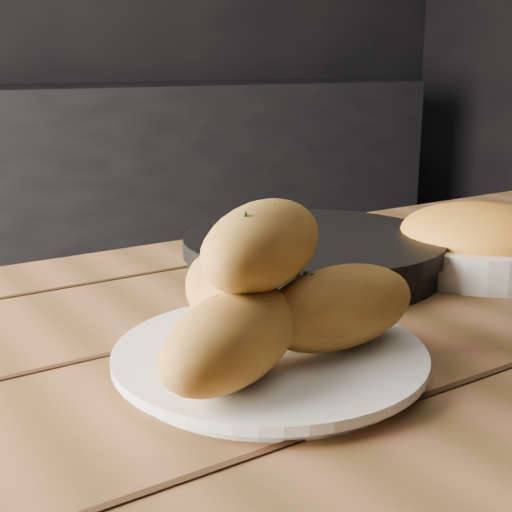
{
  "coord_description": "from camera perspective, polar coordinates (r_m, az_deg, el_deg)",
  "views": [
    {
      "loc": [
        -1.01,
        -0.93,
        0.99
      ],
      "look_at": [
        -0.72,
        -0.48,
        0.84
      ],
      "focal_mm": 50.0,
      "sensor_mm": 36.0,
      "label": 1
    }
  ],
  "objects": [
    {
      "name": "bowl",
      "position": [
        0.88,
        17.44,
        1.11
      ],
      "size": [
        0.22,
        0.22,
        0.08
      ],
      "color": "white",
      "rests_on": "table"
    },
    {
      "name": "plate",
      "position": [
        0.57,
        1.1,
        -8.2
      ],
      "size": [
        0.25,
        0.25,
        0.02
      ],
      "color": "white",
      "rests_on": "table"
    },
    {
      "name": "bread_rolls",
      "position": [
        0.55,
        0.85,
        -3.17
      ],
      "size": [
        0.26,
        0.23,
        0.12
      ],
      "color": "#B08330",
      "rests_on": "plate"
    },
    {
      "name": "skillet",
      "position": [
        0.83,
        4.74,
        0.21
      ],
      "size": [
        0.42,
        0.3,
        0.05
      ],
      "color": "black",
      "rests_on": "table"
    },
    {
      "name": "counter",
      "position": [
        2.87,
        -11.78,
        4.23
      ],
      "size": [
        2.8,
        0.6,
        0.9
      ],
      "primitive_type": "cube",
      "color": "black",
      "rests_on": "ground"
    },
    {
      "name": "table",
      "position": [
        0.72,
        12.33,
        -13.26
      ],
      "size": [
        1.51,
        0.85,
        0.75
      ],
      "color": "brown",
      "rests_on": "ground"
    }
  ]
}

